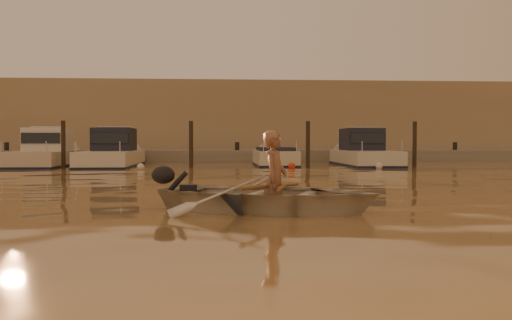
{
  "coord_description": "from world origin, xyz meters",
  "views": [
    {
      "loc": [
        0.8,
        -10.47,
        1.19
      ],
      "look_at": [
        1.7,
        1.98,
        0.75
      ],
      "focal_mm": 40.0,
      "sensor_mm": 36.0,
      "label": 1
    }
  ],
  "objects": [
    {
      "name": "outboard_motor",
      "position": [
        0.32,
        -0.44,
        0.28
      ],
      "size": [
        0.98,
        0.72,
        0.7
      ],
      "primitive_type": null,
      "rotation": [
        0.0,
        0.0,
        -0.4
      ],
      "color": "black",
      "rests_on": "dinghy"
    },
    {
      "name": "piling_4",
      "position": [
        9.5,
        13.8,
        0.9
      ],
      "size": [
        0.18,
        0.18,
        2.2
      ],
      "primitive_type": "cylinder",
      "color": "#2D2319",
      "rests_on": "ground_plane"
    },
    {
      "name": "moored_boat_1",
      "position": [
        -6.91,
        16.0,
        0.62
      ],
      "size": [
        2.22,
        6.63,
        1.75
      ],
      "primitive_type": null,
      "color": "beige",
      "rests_on": "ground_plane"
    },
    {
      "name": "ground_plane",
      "position": [
        0.0,
        0.0,
        0.0
      ],
      "size": [
        160.0,
        160.0,
        0.0
      ],
      "primitive_type": "plane",
      "color": "brown",
      "rests_on": "ground"
    },
    {
      "name": "waterfront_building",
      "position": [
        0.0,
        27.0,
        2.4
      ],
      "size": [
        46.0,
        7.0,
        4.8
      ],
      "primitive_type": "cube",
      "color": "#9E8466",
      "rests_on": "quay"
    },
    {
      "name": "piling_2",
      "position": [
        -0.2,
        13.8,
        0.9
      ],
      "size": [
        0.18,
        0.18,
        2.2
      ],
      "primitive_type": "cylinder",
      "color": "#2D2319",
      "rests_on": "ground_plane"
    },
    {
      "name": "dinghy",
      "position": [
        1.7,
        -1.02,
        0.26
      ],
      "size": [
        4.37,
        3.82,
        0.76
      ],
      "primitive_type": "imported",
      "rotation": [
        0.0,
        0.0,
        1.17
      ],
      "color": "silver",
      "rests_on": "ground_plane"
    },
    {
      "name": "fender_d",
      "position": [
        4.02,
        13.2,
        0.1
      ],
      "size": [
        0.3,
        0.3,
        0.3
      ],
      "primitive_type": "sphere",
      "color": "red",
      "rests_on": "ground_plane"
    },
    {
      "name": "quay",
      "position": [
        0.0,
        21.5,
        0.15
      ],
      "size": [
        52.0,
        4.0,
        1.0
      ],
      "primitive_type": "cube",
      "color": "gray",
      "rests_on": "ground_plane"
    },
    {
      "name": "piling_3",
      "position": [
        4.8,
        13.8,
        0.9
      ],
      "size": [
        0.18,
        0.18,
        2.2
      ],
      "primitive_type": "cylinder",
      "color": "#2D2319",
      "rests_on": "ground_plane"
    },
    {
      "name": "fender_b",
      "position": [
        -6.28,
        13.34,
        0.1
      ],
      "size": [
        0.3,
        0.3,
        0.3
      ],
      "primitive_type": "sphere",
      "color": "#CC4D18",
      "rests_on": "ground_plane"
    },
    {
      "name": "oar_port",
      "position": [
        1.93,
        -1.12,
        0.42
      ],
      "size": [
        0.45,
        2.08,
        0.13
      ],
      "primitive_type": "cylinder",
      "rotation": [
        1.54,
        0.0,
        -0.19
      ],
      "color": "brown",
      "rests_on": "dinghy"
    },
    {
      "name": "moored_boat_4",
      "position": [
        7.87,
        16.0,
        0.62
      ],
      "size": [
        2.15,
        6.67,
        1.75
      ],
      "primitive_type": null,
      "color": "beige",
      "rests_on": "ground_plane"
    },
    {
      "name": "piling_1",
      "position": [
        -5.5,
        13.8,
        0.9
      ],
      "size": [
        0.18,
        0.18,
        2.2
      ],
      "primitive_type": "cylinder",
      "color": "#2D2319",
      "rests_on": "ground_plane"
    },
    {
      "name": "fender_c",
      "position": [
        -2.19,
        12.78,
        0.1
      ],
      "size": [
        0.3,
        0.3,
        0.3
      ],
      "primitive_type": "sphere",
      "color": "silver",
      "rests_on": "ground_plane"
    },
    {
      "name": "oar_starboard",
      "position": [
        1.75,
        -1.04,
        0.42
      ],
      "size": [
        1.19,
        1.8,
        0.13
      ],
      "primitive_type": "cylinder",
      "rotation": [
        1.54,
        0.0,
        -0.57
      ],
      "color": "brown",
      "rests_on": "dinghy"
    },
    {
      "name": "person",
      "position": [
        1.79,
        -1.06,
        0.52
      ],
      "size": [
        0.59,
        0.7,
        1.64
      ],
      "primitive_type": "imported",
      "rotation": [
        0.0,
        0.0,
        1.17
      ],
      "color": "#926149",
      "rests_on": "dinghy"
    },
    {
      "name": "moored_boat_3",
      "position": [
        3.6,
        16.0,
        0.22
      ],
      "size": [
        1.78,
        5.26,
        0.95
      ],
      "primitive_type": null,
      "color": "beige",
      "rests_on": "ground_plane"
    },
    {
      "name": "fender_e",
      "position": [
        7.68,
        12.96,
        0.1
      ],
      "size": [
        0.3,
        0.3,
        0.3
      ],
      "primitive_type": "sphere",
      "color": "silver",
      "rests_on": "ground_plane"
    },
    {
      "name": "moored_boat_2",
      "position": [
        -3.89,
        16.0,
        0.62
      ],
      "size": [
        2.19,
        7.36,
        1.75
      ],
      "primitive_type": null,
      "color": "silver",
      "rests_on": "ground_plane"
    }
  ]
}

